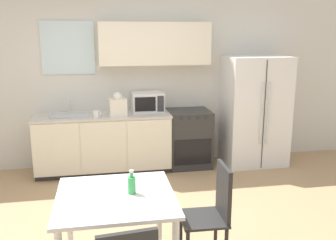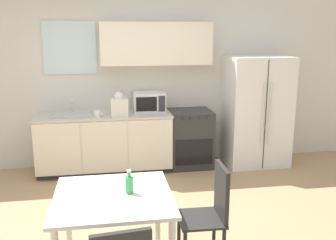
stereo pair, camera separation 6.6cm
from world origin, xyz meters
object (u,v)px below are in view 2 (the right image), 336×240
Objects in this scene: refrigerator at (256,111)px; drink_bottle at (129,184)px; microwave at (149,102)px; coffee_mug at (98,114)px; oven_range at (190,138)px; dining_table at (113,207)px; dining_chair_side at (212,208)px.

drink_bottle is (-2.15, -2.51, -0.03)m from refrigerator.
microwave reaches higher than coffee_mug.
microwave is at bearing 21.43° from coffee_mug.
microwave is at bearing 172.57° from oven_range.
coffee_mug is 2.38m from dining_table.
dining_chair_side is at bearing 2.38° from dining_table.
dining_table is (-2.29, -2.53, -0.21)m from refrigerator.
refrigerator reaches higher than microwave.
coffee_mug is 0.12× the size of dining_table.
refrigerator is at bearing -2.75° from oven_range.
drink_bottle reaches higher than dining_table.
microwave is 0.49× the size of dining_table.
coffee_mug is at bearing 93.89° from dining_table.
dining_chair_side is (-1.43, -2.49, -0.32)m from refrigerator.
oven_range reaches higher than dining_table.
oven_range is 0.86m from microwave.
microwave reaches higher than oven_range.
coffee_mug is 2.57m from dining_chair_side.
dining_chair_side is at bearing -119.76° from refrigerator.
refrigerator reaches higher than dining_chair_side.
oven_range is 0.52× the size of refrigerator.
dining_chair_side is at bearing -66.20° from coffee_mug.
microwave reaches higher than drink_bottle.
refrigerator is 1.70m from microwave.
dining_table is at bearing -172.82° from drink_bottle.
drink_bottle is at bearing -130.60° from refrigerator.
coffee_mug is 0.57× the size of drink_bottle.
microwave is at bearing 79.90° from drink_bottle.
coffee_mug is at bearing -176.05° from refrigerator.
dining_table is at bearing -86.11° from coffee_mug.
dining_chair_side is (0.26, -2.63, -0.49)m from microwave.
oven_range is at bearing 66.76° from drink_bottle.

